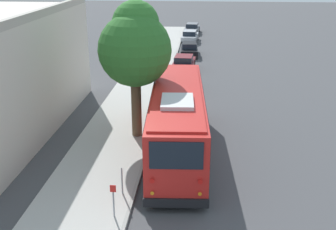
{
  "coord_description": "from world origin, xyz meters",
  "views": [
    {
      "loc": [
        -19.44,
        -0.97,
        9.03
      ],
      "look_at": [
        1.33,
        0.77,
        1.3
      ],
      "focal_mm": 45.0,
      "sensor_mm": 36.0,
      "label": 1
    }
  ],
  "objects": [
    {
      "name": "parked_sedan_black",
      "position": [
        22.16,
        0.38,
        0.6
      ],
      "size": [
        4.43,
        1.83,
        1.29
      ],
      "rotation": [
        0.0,
        0.0,
        0.04
      ],
      "color": "black",
      "rests_on": "ground"
    },
    {
      "name": "sign_post_far",
      "position": [
        -4.8,
        2.1,
        0.73
      ],
      "size": [
        0.06,
        0.06,
        1.15
      ],
      "color": "gray",
      "rests_on": "sidewalk_slab"
    },
    {
      "name": "parked_sedan_silver",
      "position": [
        29.55,
        0.58,
        0.61
      ],
      "size": [
        4.32,
        1.94,
        1.31
      ],
      "rotation": [
        0.0,
        0.0,
        -0.07
      ],
      "color": "#A8AAAF",
      "rests_on": "ground"
    },
    {
      "name": "parked_sedan_maroon",
      "position": [
        16.0,
        0.64,
        0.61
      ],
      "size": [
        4.28,
        1.94,
        1.31
      ],
      "rotation": [
        0.0,
        0.0,
        -0.06
      ],
      "color": "maroon",
      "rests_on": "ground"
    },
    {
      "name": "street_tree",
      "position": [
        1.34,
        2.43,
        4.98
      ],
      "size": [
        3.72,
        3.72,
        7.03
      ],
      "color": "brown",
      "rests_on": "sidewalk_slab"
    },
    {
      "name": "curb_strip",
      "position": [
        0.0,
        1.65,
        0.07
      ],
      "size": [
        80.0,
        0.14,
        0.15
      ],
      "primitive_type": "cube",
      "color": "#9D9A94",
      "rests_on": "ground"
    },
    {
      "name": "ground_plane",
      "position": [
        0.0,
        0.0,
        0.0
      ],
      "size": [
        160.0,
        160.0,
        0.0
      ],
      "primitive_type": "plane",
      "color": "#474749"
    },
    {
      "name": "shuttle_bus",
      "position": [
        -0.35,
        0.17,
        1.81
      ],
      "size": [
        11.3,
        3.25,
        3.37
      ],
      "rotation": [
        0.0,
        0.0,
        0.05
      ],
      "color": "red",
      "rests_on": "ground"
    },
    {
      "name": "parked_sedan_tan",
      "position": [
        10.42,
        0.54,
        0.59
      ],
      "size": [
        4.19,
        1.86,
        1.28
      ],
      "rotation": [
        0.0,
        0.0,
        -0.02
      ],
      "color": "tan",
      "rests_on": "ground"
    },
    {
      "name": "sidewalk_slab",
      "position": [
        0.0,
        3.61,
        0.07
      ],
      "size": [
        80.0,
        3.79,
        0.15
      ],
      "primitive_type": "cube",
      "color": "#B2AFA8",
      "rests_on": "ground"
    },
    {
      "name": "parked_sedan_gray",
      "position": [
        35.56,
        0.49,
        0.6
      ],
      "size": [
        4.5,
        1.94,
        1.29
      ],
      "rotation": [
        0.0,
        0.0,
        -0.07
      ],
      "color": "slate",
      "rests_on": "ground"
    },
    {
      "name": "sign_post_near",
      "position": [
        -6.44,
        2.1,
        0.82
      ],
      "size": [
        0.06,
        0.22,
        1.3
      ],
      "color": "gray",
      "rests_on": "sidewalk_slab"
    }
  ]
}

